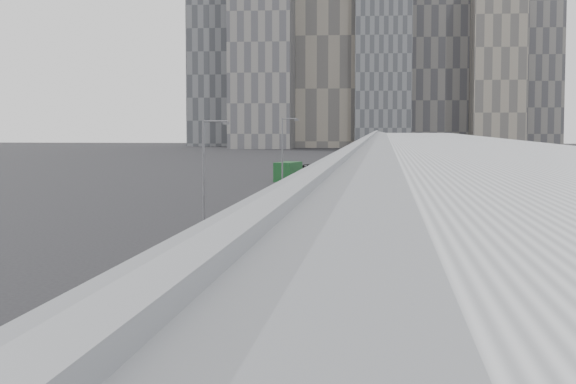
# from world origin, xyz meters

# --- Properties ---
(sidewalk) EXTENTS (10.00, 170.00, 0.12)m
(sidewalk) POSITION_xyz_m (9.00, 55.00, 0.06)
(sidewalk) COLOR gray
(sidewalk) RESTS_ON ground
(lane_line) EXTENTS (0.12, 160.00, 0.02)m
(lane_line) POSITION_xyz_m (-1.50, 55.00, 0.01)
(lane_line) COLOR gold
(lane_line) RESTS_ON ground
(depot) EXTENTS (12.45, 160.40, 7.20)m
(depot) POSITION_xyz_m (12.99, 55.00, 3.51)
(depot) COLOR gray
(depot) RESTS_ON ground
(skyline) EXTENTS (145.00, 64.00, 120.00)m
(skyline) POSITION_xyz_m (-2.90, 324.16, 50.85)
(skyline) COLOR slate
(skyline) RESTS_ON ground
(bus_1) EXTENTS (3.91, 13.53, 3.90)m
(bus_1) POSITION_xyz_m (2.33, 18.86, 1.65)
(bus_1) COLOR black
(bus_1) RESTS_ON ground
(bus_2) EXTENTS (3.73, 13.88, 4.01)m
(bus_2) POSITION_xyz_m (2.00, 32.05, 1.69)
(bus_2) COLOR white
(bus_2) RESTS_ON ground
(bus_3) EXTENTS (3.85, 12.99, 3.74)m
(bus_3) POSITION_xyz_m (2.13, 48.23, 1.58)
(bus_3) COLOR gray
(bus_3) RESTS_ON ground
(bus_4) EXTENTS (3.68, 12.59, 3.63)m
(bus_4) POSITION_xyz_m (2.02, 62.69, 1.53)
(bus_4) COLOR #A2A6AC
(bus_4) RESTS_ON ground
(bus_5) EXTENTS (3.53, 13.05, 3.77)m
(bus_5) POSITION_xyz_m (1.95, 75.22, 1.59)
(bus_5) COLOR black
(bus_5) RESTS_ON ground
(bus_6) EXTENTS (3.00, 12.10, 3.51)m
(bus_6) POSITION_xyz_m (2.64, 91.69, 1.48)
(bus_6) COLOR silver
(bus_6) RESTS_ON ground
(tree_0) EXTENTS (1.05, 1.05, 3.31)m
(tree_0) POSITION_xyz_m (6.28, 7.47, 2.69)
(tree_0) COLOR black
(tree_0) RESTS_ON ground
(tree_1) EXTENTS (2.89, 2.89, 5.03)m
(tree_1) POSITION_xyz_m (5.35, 35.37, 3.57)
(tree_1) COLOR black
(tree_1) RESTS_ON ground
(tree_2) EXTENTS (2.17, 2.17, 5.05)m
(tree_2) POSITION_xyz_m (5.71, 57.91, 3.94)
(tree_2) COLOR black
(tree_2) RESTS_ON ground
(tree_3) EXTENTS (2.39, 2.39, 5.00)m
(tree_3) POSITION_xyz_m (5.61, 76.51, 3.79)
(tree_3) COLOR black
(tree_3) RESTS_ON ground
(street_lamp_near) EXTENTS (2.04, 0.22, 8.37)m
(street_lamp_near) POSITION_xyz_m (-4.74, 49.64, 4.86)
(street_lamp_near) COLOR #59595E
(street_lamp_near) RESTS_ON ground
(street_lamp_far) EXTENTS (2.04, 0.22, 8.89)m
(street_lamp_far) POSITION_xyz_m (-3.55, 89.86, 5.14)
(street_lamp_far) COLOR #59595E
(street_lamp_far) RESTS_ON ground
(shipping_container) EXTENTS (3.72, 5.97, 2.76)m
(shipping_container) POSITION_xyz_m (-5.47, 112.15, 1.38)
(shipping_container) COLOR #123C1A
(shipping_container) RESTS_ON ground
(suv) EXTENTS (3.71, 5.92, 1.53)m
(suv) POSITION_xyz_m (-4.38, 133.70, 0.76)
(suv) COLOR black
(suv) RESTS_ON ground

